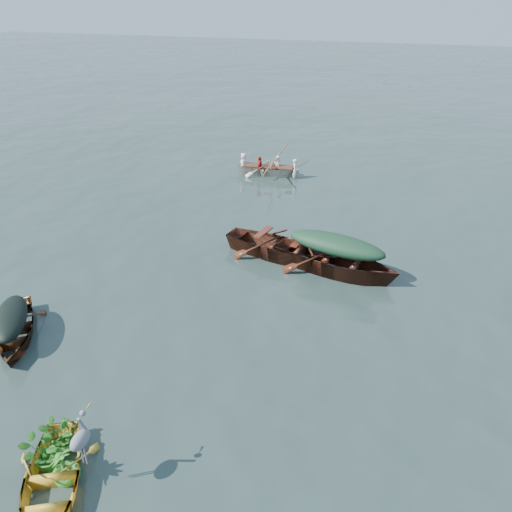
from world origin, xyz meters
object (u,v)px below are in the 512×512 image
(green_tarp_boat, at_px, (334,273))
(heron, at_px, (82,447))
(dark_covered_boat, at_px, (16,338))
(rowed_boat, at_px, (269,175))
(yellow_dinghy, at_px, (53,494))
(open_wooden_boat, at_px, (281,258))

(green_tarp_boat, distance_m, heron, 8.03)
(dark_covered_boat, xyz_separation_m, heron, (3.75, -2.59, 0.84))
(rowed_boat, xyz_separation_m, heron, (1.81, -14.66, 0.84))
(heron, bearing_deg, rowed_boat, 67.83)
(green_tarp_boat, height_order, rowed_boat, green_tarp_boat)
(green_tarp_boat, relative_size, heron, 5.25)
(heron, bearing_deg, yellow_dinghy, -174.81)
(green_tarp_boat, relative_size, rowed_boat, 1.35)
(yellow_dinghy, height_order, heron, heron)
(green_tarp_boat, xyz_separation_m, rowed_boat, (-4.07, 7.00, 0.00))
(dark_covered_boat, bearing_deg, green_tarp_boat, 4.43)
(rowed_boat, distance_m, heron, 14.79)
(dark_covered_boat, height_order, green_tarp_boat, green_tarp_boat)
(yellow_dinghy, distance_m, open_wooden_boat, 8.37)
(yellow_dinghy, bearing_deg, open_wooden_boat, 53.06)
(green_tarp_boat, height_order, heron, heron)
(dark_covered_boat, height_order, rowed_boat, rowed_boat)
(open_wooden_boat, bearing_deg, dark_covered_boat, 151.39)
(dark_covered_boat, bearing_deg, yellow_dinghy, -77.06)
(yellow_dinghy, height_order, rowed_boat, rowed_boat)
(dark_covered_boat, distance_m, heron, 4.63)
(yellow_dinghy, relative_size, open_wooden_boat, 0.63)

